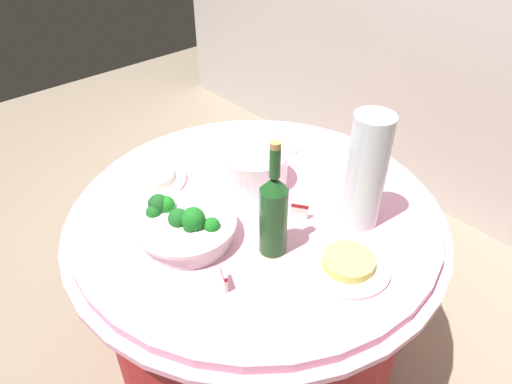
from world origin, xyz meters
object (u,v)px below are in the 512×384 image
at_px(label_placard_mid, 300,210).
at_px(broccoli_bowl, 185,226).
at_px(decorative_fruit_vase, 366,174).
at_px(food_plate_rice, 152,178).
at_px(plate_stack, 255,167).
at_px(serving_tongs, 283,143).
at_px(label_placard_front, 224,277).
at_px(wine_bottle, 274,212).
at_px(food_plate_noodles, 348,264).

bearing_deg(label_placard_mid, broccoli_bowl, -117.46).
relative_size(decorative_fruit_vase, food_plate_rice, 1.55).
relative_size(plate_stack, serving_tongs, 1.25).
bearing_deg(decorative_fruit_vase, broccoli_bowl, -123.33).
relative_size(plate_stack, food_plate_rice, 0.95).
relative_size(broccoli_bowl, label_placard_mid, 5.09).
distance_m(plate_stack, label_placard_front, 0.45).
bearing_deg(label_placard_mid, label_placard_front, -80.05).
height_order(wine_bottle, label_placard_mid, wine_bottle).
bearing_deg(decorative_fruit_vase, plate_stack, -164.34).
bearing_deg(food_plate_rice, label_placard_front, -12.00).
distance_m(plate_stack, food_plate_rice, 0.34).
distance_m(plate_stack, decorative_fruit_vase, 0.38).
distance_m(wine_bottle, serving_tongs, 0.57).
relative_size(plate_stack, label_placard_mid, 3.82).
height_order(broccoli_bowl, serving_tongs, broccoli_bowl).
relative_size(wine_bottle, label_placard_front, 6.11).
height_order(wine_bottle, decorative_fruit_vase, decorative_fruit_vase).
height_order(broccoli_bowl, label_placard_front, broccoli_bowl).
height_order(wine_bottle, food_plate_noodles, wine_bottle).
xyz_separation_m(broccoli_bowl, wine_bottle, (0.20, 0.15, 0.09)).
xyz_separation_m(wine_bottle, label_placard_mid, (-0.04, 0.15, -0.10)).
height_order(food_plate_rice, label_placard_mid, label_placard_mid).
relative_size(serving_tongs, label_placard_mid, 3.05).
distance_m(serving_tongs, food_plate_rice, 0.50).
height_order(plate_stack, label_placard_mid, plate_stack).
bearing_deg(food_plate_noodles, food_plate_rice, -165.95).
bearing_deg(serving_tongs, label_placard_front, -56.50).
bearing_deg(wine_bottle, food_plate_rice, -171.66).
bearing_deg(decorative_fruit_vase, label_placard_mid, -134.77).
xyz_separation_m(plate_stack, wine_bottle, (0.27, -0.18, 0.07)).
relative_size(serving_tongs, food_plate_noodles, 0.76).
bearing_deg(label_placard_mid, food_plate_rice, -153.66).
xyz_separation_m(serving_tongs, food_plate_rice, (-0.12, -0.48, 0.01)).
bearing_deg(serving_tongs, food_plate_noodles, -29.31).
xyz_separation_m(food_plate_noodles, label_placard_mid, (-0.22, 0.05, 0.02)).
relative_size(broccoli_bowl, label_placard_front, 5.09).
bearing_deg(label_placard_front, decorative_fruit_vase, 81.99).
height_order(broccoli_bowl, plate_stack, broccoli_bowl).
relative_size(food_plate_noodles, label_placard_front, 4.00).
height_order(serving_tongs, label_placard_mid, label_placard_mid).
bearing_deg(serving_tongs, broccoli_bowl, -72.26).
bearing_deg(plate_stack, food_plate_rice, -132.10).
xyz_separation_m(broccoli_bowl, decorative_fruit_vase, (0.28, 0.42, 0.12)).
bearing_deg(broccoli_bowl, plate_stack, 102.41).
distance_m(decorative_fruit_vase, label_placard_mid, 0.22).
height_order(food_plate_rice, label_placard_front, label_placard_front).
height_order(wine_bottle, serving_tongs, wine_bottle).
bearing_deg(wine_bottle, label_placard_mid, 106.15).
height_order(wine_bottle, food_plate_rice, wine_bottle).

